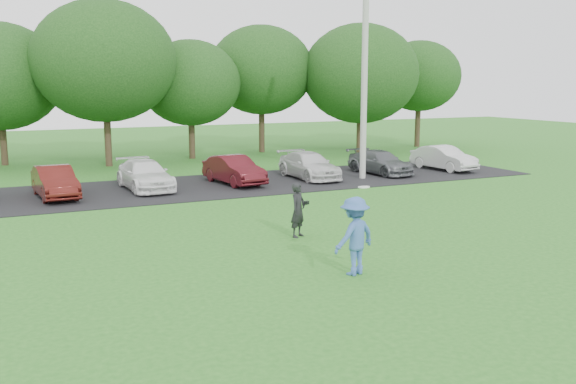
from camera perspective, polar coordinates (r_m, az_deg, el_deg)
ground at (r=15.85m, az=5.43°, el=-6.61°), size 100.00×100.00×0.00m
parking_lot at (r=27.56m, az=-8.44°, el=0.43°), size 32.00×6.50×0.03m
utility_pole at (r=29.54m, az=6.82°, el=10.96°), size 0.28×0.28×10.16m
frisbee_player at (r=15.01m, az=5.93°, el=-3.90°), size 1.34×1.00×2.07m
camera_bystander at (r=18.54m, az=0.91°, el=-1.61°), size 0.69×0.63×1.59m
parked_cars at (r=27.35m, az=-8.89°, el=1.63°), size 28.11×4.72×1.23m
tree_row at (r=37.00m, az=-10.83°, el=10.36°), size 42.39×9.85×8.64m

